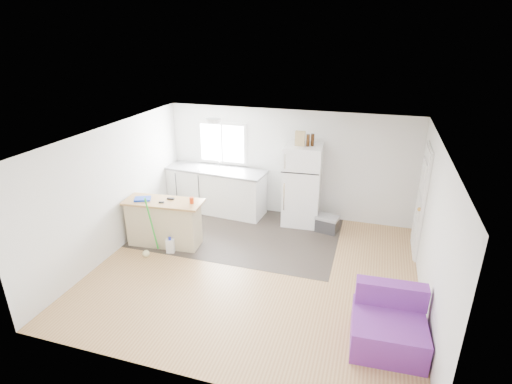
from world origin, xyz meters
TOP-DOWN VIEW (x-y plane):
  - room at (0.00, 0.00)m, footprint 5.51×5.01m
  - vinyl_zone at (-0.73, 1.25)m, footprint 4.05×2.50m
  - window at (-1.55, 2.49)m, footprint 1.18×0.06m
  - interior_door at (2.72, 1.55)m, footprint 0.11×0.92m
  - ceiling_fixture at (-1.20, 1.20)m, footprint 0.30×0.30m
  - kitchen_cabinets at (-1.60, 2.14)m, footprint 2.37×0.91m
  - peninsula at (-1.97, 0.38)m, footprint 1.55×0.70m
  - refrigerator at (0.41, 2.12)m, footprint 0.82×0.78m
  - cooler at (1.02, 1.83)m, footprint 0.51×0.40m
  - purple_seat at (2.23, -1.19)m, footprint 0.99×0.94m
  - cleaner_jug at (-1.72, 0.10)m, footprint 0.17×0.14m
  - mop at (-2.06, -0.13)m, footprint 0.21×0.35m
  - red_cup at (-1.38, 0.44)m, footprint 0.08×0.08m
  - blue_tray at (-2.35, 0.32)m, footprint 0.36×0.32m
  - tool_a at (-1.85, 0.49)m, footprint 0.14×0.06m
  - tool_b at (-1.93, 0.29)m, footprint 0.11×0.07m
  - cardboard_box at (0.33, 2.06)m, footprint 0.20×0.11m
  - bottle_left at (0.49, 2.06)m, footprint 0.09×0.09m
  - bottle_right at (0.57, 2.12)m, footprint 0.08×0.08m

SIDE VIEW (x-z plane):
  - vinyl_zone at x=-0.73m, z-range 0.00..0.00m
  - cleaner_jug at x=-1.72m, z-range -0.02..0.31m
  - cooler at x=1.02m, z-range 0.00..0.36m
  - mop at x=-2.06m, z-range -0.38..0.85m
  - purple_seat at x=2.23m, z-range -0.11..0.67m
  - peninsula at x=-1.97m, z-range 0.01..0.93m
  - kitchen_cabinets at x=-1.60m, z-range -0.14..1.19m
  - refrigerator at x=0.41m, z-range 0.00..1.76m
  - tool_b at x=-1.93m, z-range 0.93..0.95m
  - tool_a at x=-1.85m, z-range 0.93..0.96m
  - blue_tray at x=-2.35m, z-range 0.93..0.96m
  - red_cup at x=-1.38m, z-range 0.93..1.05m
  - interior_door at x=2.72m, z-range -0.03..2.07m
  - room at x=0.00m, z-range -0.01..2.41m
  - window at x=-1.55m, z-range 1.06..2.04m
  - bottle_left at x=0.49m, z-range 1.76..2.01m
  - bottle_right at x=0.57m, z-range 1.76..2.01m
  - cardboard_box at x=0.33m, z-range 1.76..2.06m
  - ceiling_fixture at x=-1.20m, z-range 2.32..2.40m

